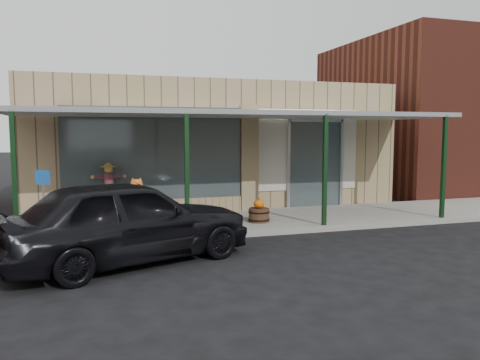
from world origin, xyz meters
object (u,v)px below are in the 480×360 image
object	(u,v)px
barrel_scarecrow	(109,200)
handicap_sign	(43,195)
barrel_pumpkin	(259,213)
parked_sedan	(128,220)

from	to	relation	value
barrel_scarecrow	handicap_sign	distance (m)	2.62
barrel_pumpkin	parked_sedan	bearing A→B (deg)	-145.25
barrel_scarecrow	handicap_sign	size ratio (longest dim) A/B	1.02
barrel_scarecrow	barrel_pumpkin	distance (m)	4.22
barrel_pumpkin	handicap_sign	xyz separation A→B (m)	(-5.33, -0.40, 0.77)
handicap_sign	parked_sedan	distance (m)	2.74
barrel_scarecrow	handicap_sign	world-z (taller)	barrel_scarecrow
handicap_sign	barrel_scarecrow	bearing A→B (deg)	69.34
barrel_pumpkin	handicap_sign	distance (m)	5.40
barrel_pumpkin	parked_sedan	size ratio (longest dim) A/B	0.13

